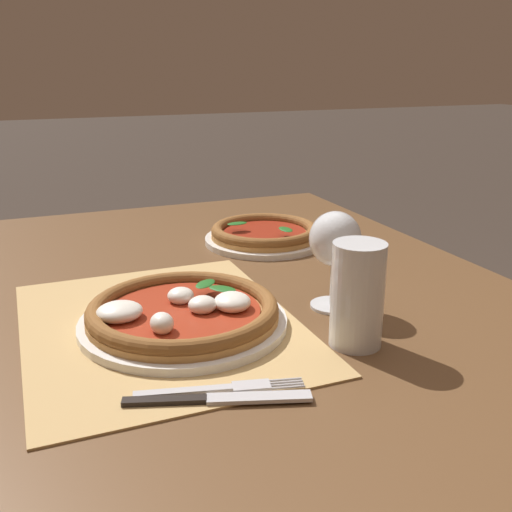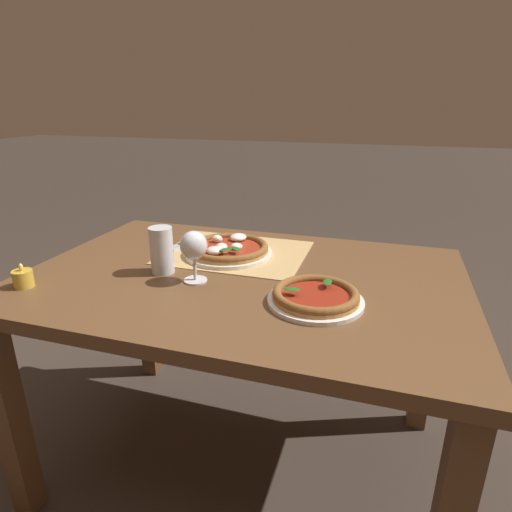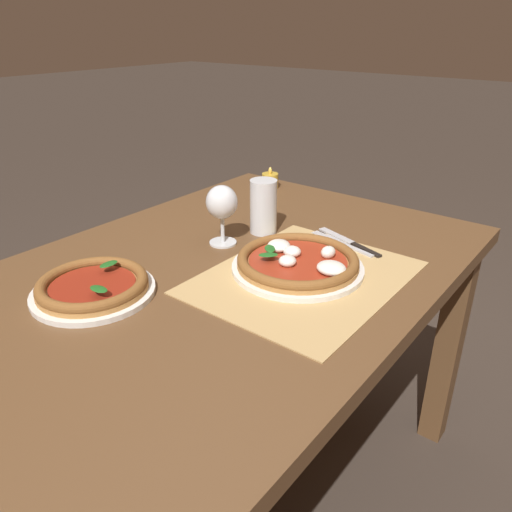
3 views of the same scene
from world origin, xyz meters
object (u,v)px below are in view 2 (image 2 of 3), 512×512
object	(u,v)px
pizza_near	(228,249)
votive_candle	(23,279)
knife	(176,246)
fork	(179,248)
pizza_far	(316,297)
pint_glass	(162,251)
wine_glass	(194,248)

from	to	relation	value
pizza_near	votive_candle	size ratio (longest dim) A/B	4.19
knife	votive_candle	xyz separation A→B (m)	(0.26, 0.44, 0.02)
pizza_near	knife	distance (m)	0.21
fork	pizza_far	bearing A→B (deg)	152.34
pizza_near	pizza_far	size ratio (longest dim) A/B	1.18
pint_glass	votive_candle	size ratio (longest dim) A/B	2.01
fork	knife	world-z (taller)	knife
wine_glass	pint_glass	size ratio (longest dim) A/B	1.07
wine_glass	votive_candle	world-z (taller)	wine_glass
votive_candle	pint_glass	bearing A→B (deg)	-146.17
wine_glass	fork	distance (m)	0.32
pint_glass	wine_glass	bearing A→B (deg)	164.57
pizza_far	wine_glass	xyz separation A→B (m)	(0.37, -0.04, 0.09)
knife	pizza_near	bearing A→B (deg)	175.27
votive_candle	pizza_far	bearing A→B (deg)	-169.88
fork	votive_candle	bearing A→B (deg)	57.43
pizza_far	knife	distance (m)	0.64
pizza_near	wine_glass	bearing A→B (deg)	86.98
wine_glass	knife	distance (m)	0.34
pizza_near	fork	world-z (taller)	pizza_near
pizza_far	fork	bearing A→B (deg)	-27.66
knife	fork	bearing A→B (deg)	152.13
fork	votive_candle	world-z (taller)	votive_candle
pint_glass	knife	bearing A→B (deg)	-72.05
pint_glass	knife	world-z (taller)	pint_glass
pizza_far	votive_candle	size ratio (longest dim) A/B	3.56
wine_glass	fork	size ratio (longest dim) A/B	0.78
pizza_far	fork	distance (m)	0.61
wine_glass	fork	xyz separation A→B (m)	(0.18, -0.25, -0.10)
pint_glass	fork	bearing A→B (deg)	-76.22
wine_glass	votive_candle	xyz separation A→B (m)	(0.45, 0.18, -0.08)
pizza_far	knife	bearing A→B (deg)	-27.67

